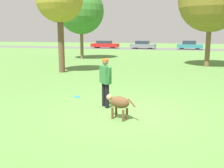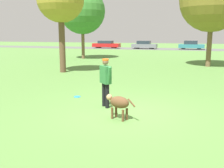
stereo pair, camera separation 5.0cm
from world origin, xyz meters
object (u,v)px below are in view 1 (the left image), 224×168
at_px(person, 105,79).
at_px(tree_far_left, 81,11).
at_px(frisbee, 77,97).
at_px(tree_mid_center, 211,0).
at_px(parked_car_teal, 190,45).
at_px(parked_car_red, 105,44).
at_px(dog, 119,103).
at_px(parked_car_grey, 143,45).

height_order(person, tree_far_left, tree_far_left).
bearing_deg(frisbee, person, -34.44).
xyz_separation_m(tree_far_left, tree_mid_center, (11.31, -3.20, 0.30)).
height_order(tree_far_left, parked_car_teal, tree_far_left).
distance_m(tree_mid_center, parked_car_red, 26.49).
distance_m(dog, parked_car_teal, 35.59).
bearing_deg(dog, parked_car_grey, -59.55).
relative_size(person, parked_car_teal, 0.42).
bearing_deg(parked_car_grey, parked_car_teal, 5.10).
relative_size(tree_far_left, parked_car_teal, 1.73).
distance_m(parked_car_red, parked_car_grey, 6.44).
distance_m(tree_far_left, tree_mid_center, 11.76).
relative_size(frisbee, parked_car_red, 0.06).
bearing_deg(person, parked_car_grey, 145.03).
height_order(person, frisbee, person).
bearing_deg(parked_car_red, parked_car_grey, -1.55).
distance_m(dog, tree_mid_center, 14.64).
relative_size(tree_mid_center, parked_car_teal, 1.84).
distance_m(tree_far_left, parked_car_teal, 21.59).
bearing_deg(parked_car_grey, parked_car_red, -179.74).
xyz_separation_m(frisbee, parked_car_teal, (4.14, 33.44, 0.65)).
bearing_deg(parked_car_grey, frisbee, -83.52).
distance_m(person, tree_far_left, 17.77).
relative_size(person, parked_car_red, 0.35).
distance_m(frisbee, parked_car_grey, 33.10).
height_order(dog, parked_car_teal, parked_car_teal).
height_order(person, tree_mid_center, tree_mid_center).
distance_m(person, dog, 1.39).
xyz_separation_m(parked_car_grey, parked_car_teal, (7.20, 0.49, 0.03)).
xyz_separation_m(frisbee, parked_car_grey, (-3.06, 32.95, 0.62)).
relative_size(person, tree_far_left, 0.24).
relative_size(person, parked_car_grey, 0.41).
xyz_separation_m(dog, frisbee, (-2.22, 2.10, -0.47)).
xyz_separation_m(dog, parked_car_red, (-11.72, 35.15, 0.14)).
distance_m(dog, tree_far_left, 19.13).
relative_size(tree_far_left, parked_car_red, 1.46).
xyz_separation_m(tree_far_left, parked_car_red, (-3.56, 18.32, -3.87)).
height_order(frisbee, tree_mid_center, tree_mid_center).
height_order(parked_car_grey, parked_car_teal, parked_car_teal).
bearing_deg(tree_mid_center, person, -107.22).
xyz_separation_m(tree_mid_center, parked_car_grey, (-8.44, 21.41, -4.15)).
bearing_deg(parked_car_grey, dog, -80.25).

